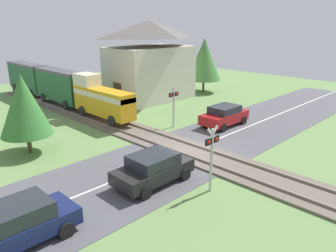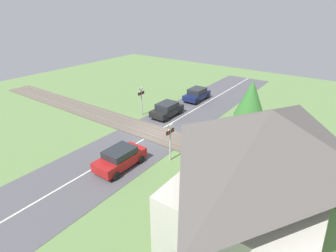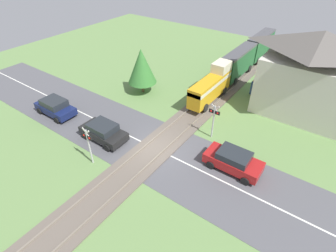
{
  "view_description": "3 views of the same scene",
  "coord_description": "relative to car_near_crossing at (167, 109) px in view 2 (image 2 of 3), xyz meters",
  "views": [
    {
      "loc": [
        -13.37,
        -11.67,
        7.24
      ],
      "look_at": [
        0.0,
        1.61,
        1.2
      ],
      "focal_mm": 35.0,
      "sensor_mm": 36.0,
      "label": 1
    },
    {
      "loc": [
        16.5,
        13.51,
        10.71
      ],
      "look_at": [
        0.0,
        1.61,
        1.2
      ],
      "focal_mm": 28.0,
      "sensor_mm": 36.0,
      "label": 2
    },
    {
      "loc": [
        9.51,
        -11.68,
        13.24
      ],
      "look_at": [
        0.0,
        1.61,
        1.2
      ],
      "focal_mm": 28.0,
      "sensor_mm": 36.0,
      "label": 3
    }
  ],
  "objects": [
    {
      "name": "track_bed",
      "position": [
        4.05,
        1.44,
        -0.7
      ],
      "size": [
        2.8,
        48.0,
        0.24
      ],
      "color": "#665B51",
      "rests_on": "ground_plane"
    },
    {
      "name": "crossing_signal_west_approach",
      "position": [
        1.3,
        -2.35,
        1.18
      ],
      "size": [
        0.9,
        0.18,
        3.03
      ],
      "color": "#B7B7B7",
      "rests_on": "ground_plane"
    },
    {
      "name": "pedestrian_by_station",
      "position": [
        6.79,
        13.87,
        -0.04
      ],
      "size": [
        0.39,
        0.39,
        1.58
      ],
      "color": "#2D4C8E",
      "rests_on": "ground_plane"
    },
    {
      "name": "station_building",
      "position": [
        11.57,
        12.95,
        2.84
      ],
      "size": [
        8.34,
        5.25,
        7.38
      ],
      "color": "beige",
      "rests_on": "ground_plane"
    },
    {
      "name": "tree_roadside_hedge",
      "position": [
        -2.49,
        7.76,
        2.06
      ],
      "size": [
        2.84,
        2.84,
        4.54
      ],
      "color": "brown",
      "rests_on": "ground_plane"
    },
    {
      "name": "car_behind_queue",
      "position": [
        -6.17,
        0.0,
        0.02
      ],
      "size": [
        3.88,
        1.91,
        1.49
      ],
      "color": "#141E4C",
      "rests_on": "ground_plane"
    },
    {
      "name": "ground_plane",
      "position": [
        4.05,
        1.44,
        -0.76
      ],
      "size": [
        60.0,
        60.0,
        0.0
      ],
      "primitive_type": "plane",
      "color": "#66894C"
    },
    {
      "name": "crossing_signal_east_approach",
      "position": [
        6.8,
        5.23,
        1.18
      ],
      "size": [
        0.9,
        0.18,
        3.03
      ],
      "color": "#B7B7B7",
      "rests_on": "ground_plane"
    },
    {
      "name": "road_surface",
      "position": [
        4.05,
        1.44,
        -0.75
      ],
      "size": [
        48.0,
        6.4,
        0.02
      ],
      "color": "#515156",
      "rests_on": "ground_plane"
    },
    {
      "name": "car_near_crossing",
      "position": [
        0.0,
        0.0,
        0.0
      ],
      "size": [
        3.84,
        1.94,
        1.45
      ],
      "color": "black",
      "rests_on": "ground_plane"
    },
    {
      "name": "car_far_side",
      "position": [
        9.64,
        2.88,
        0.02
      ],
      "size": [
        3.88,
        1.9,
        1.48
      ],
      "color": "#A81919",
      "rests_on": "ground_plane"
    }
  ]
}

